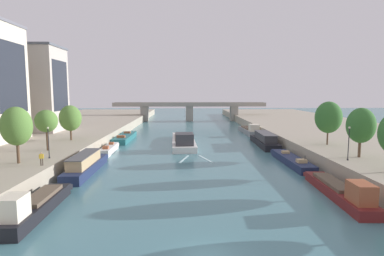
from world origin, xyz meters
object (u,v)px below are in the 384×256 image
at_px(moored_boat_left_lone, 109,149).
at_px(moored_boat_right_midway, 250,130).
at_px(tree_right_midway, 328,117).
at_px(lamppost_right_bank, 349,142).
at_px(moored_boat_right_downstream, 340,191).
at_px(lamppost_left_bank, 48,141).
at_px(moored_boat_right_second, 291,160).
at_px(tree_left_past_mid, 46,121).
at_px(bridge_far, 189,109).
at_px(moored_boat_left_midway, 125,137).
at_px(tree_left_distant, 70,118).
at_px(tree_left_by_lamp, 16,126).
at_px(person_on_quay, 41,158).
at_px(moored_boat_right_gap_after, 265,140).
at_px(moored_boat_left_upstream, 86,164).
at_px(tree_right_third, 361,126).
at_px(barge_midriver, 183,140).
at_px(moored_boat_left_downstream, 35,206).

xyz_separation_m(moored_boat_left_lone, moored_boat_right_midway, (31.36, 25.56, 0.29)).
distance_m(tree_right_midway, lamppost_right_bank, 12.59).
height_order(moored_boat_right_downstream, lamppost_left_bank, lamppost_left_bank).
bearing_deg(moored_boat_right_second, tree_left_past_mid, -178.75).
bearing_deg(bridge_far, moored_boat_right_downstream, -80.61).
relative_size(moored_boat_left_lone, moored_boat_left_midway, 0.66).
bearing_deg(moored_boat_right_midway, tree_left_distant, -145.85).
relative_size(moored_boat_left_lone, tree_left_by_lamp, 1.51).
bearing_deg(person_on_quay, moored_boat_right_gap_after, 39.20).
height_order(moored_boat_left_upstream, moored_boat_left_lone, moored_boat_left_upstream).
height_order(moored_boat_left_midway, moored_boat_right_downstream, moored_boat_right_downstream).
height_order(lamppost_right_bank, bridge_far, bridge_far).
height_order(moored_boat_right_second, tree_right_midway, tree_right_midway).
distance_m(tree_right_third, lamppost_right_bank, 3.71).
distance_m(moored_boat_left_upstream, lamppost_left_bank, 5.81).
height_order(moored_boat_left_midway, lamppost_right_bank, lamppost_right_bank).
distance_m(moored_boat_left_lone, tree_right_midway, 38.91).
bearing_deg(tree_right_third, moored_boat_right_midway, 98.47).
xyz_separation_m(moored_boat_left_midway, moored_boat_right_gap_after, (30.75, -8.32, 0.54)).
bearing_deg(tree_left_distant, person_on_quay, -79.33).
bearing_deg(moored_boat_right_downstream, moored_boat_left_midway, 126.55).
xyz_separation_m(tree_left_past_mid, tree_left_distant, (-0.23, 10.35, -0.41)).
bearing_deg(barge_midriver, tree_left_distant, -157.91).
distance_m(moored_boat_right_downstream, lamppost_left_bank, 35.91).
distance_m(moored_boat_right_second, moored_boat_right_midway, 35.44).
xyz_separation_m(tree_left_past_mid, lamppost_left_bank, (2.67, -5.70, -2.11)).
distance_m(moored_boat_right_downstream, bridge_far, 91.28).
bearing_deg(moored_boat_right_downstream, tree_right_midway, 69.37).
xyz_separation_m(moored_boat_right_gap_after, moored_boat_right_midway, (0.67, 18.64, -0.23)).
height_order(moored_boat_left_lone, moored_boat_right_gap_after, moored_boat_right_gap_after).
distance_m(barge_midriver, moored_boat_left_midway, 15.56).
relative_size(moored_boat_right_midway, tree_left_distant, 2.37).
relative_size(moored_boat_right_second, tree_left_past_mid, 2.42).
bearing_deg(moored_boat_left_downstream, barge_midriver, 70.78).
bearing_deg(barge_midriver, moored_boat_right_second, -46.40).
height_order(moored_boat_left_downstream, moored_boat_left_midway, moored_boat_left_downstream).
relative_size(tree_right_midway, bridge_far, 0.12).
distance_m(tree_left_by_lamp, tree_right_midway, 46.15).
height_order(moored_boat_right_midway, tree_left_by_lamp, tree_left_by_lamp).
bearing_deg(bridge_far, tree_right_third, -74.70).
bearing_deg(person_on_quay, tree_left_distant, 100.67).
height_order(barge_midriver, tree_right_midway, tree_right_midway).
xyz_separation_m(tree_left_past_mid, tree_right_third, (44.22, -5.78, -0.12)).
relative_size(moored_boat_left_midway, moored_boat_right_gap_after, 0.98).
xyz_separation_m(moored_boat_left_midway, tree_left_past_mid, (-6.54, -25.93, 6.22)).
bearing_deg(moored_boat_right_midway, barge_midriver, -135.15).
bearing_deg(moored_boat_right_midway, moored_boat_left_upstream, -127.70).
xyz_separation_m(barge_midriver, moored_boat_left_lone, (-13.70, -7.99, -0.32)).
relative_size(tree_right_third, person_on_quay, 4.11).
xyz_separation_m(barge_midriver, tree_left_by_lamp, (-20.14, -27.25, 6.04)).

